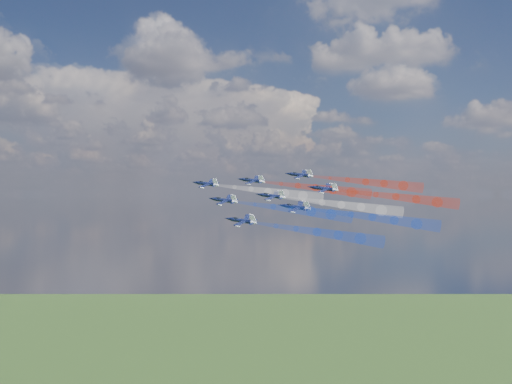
# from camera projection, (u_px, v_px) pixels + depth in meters

# --- Properties ---
(jet_lead) EXTENTS (13.05, 12.11, 6.84)m
(jet_lead) POSITION_uv_depth(u_px,v_px,m) (206.00, 184.00, 189.62)
(jet_lead) COLOR black
(trail_lead) EXTENTS (34.27, 17.72, 8.54)m
(trail_lead) POSITION_uv_depth(u_px,v_px,m) (268.00, 191.00, 179.81)
(trail_lead) COLOR white
(jet_inner_left) EXTENTS (13.05, 12.11, 6.84)m
(jet_inner_left) POSITION_uv_depth(u_px,v_px,m) (224.00, 200.00, 175.72)
(jet_inner_left) COLOR black
(trail_inner_left) EXTENTS (34.27, 17.72, 8.54)m
(trail_inner_left) POSITION_uv_depth(u_px,v_px,m) (292.00, 209.00, 165.91)
(trail_inner_left) COLOR blue
(jet_inner_right) EXTENTS (13.05, 12.11, 6.84)m
(jet_inner_right) POSITION_uv_depth(u_px,v_px,m) (252.00, 180.00, 192.07)
(jet_inner_right) COLOR black
(trail_inner_right) EXTENTS (34.27, 17.72, 8.54)m
(trail_inner_right) POSITION_uv_depth(u_px,v_px,m) (315.00, 188.00, 182.25)
(trail_inner_right) COLOR red
(jet_outer_left) EXTENTS (13.05, 12.11, 6.84)m
(jet_outer_left) POSITION_uv_depth(u_px,v_px,m) (242.00, 221.00, 161.85)
(jet_outer_left) COLOR black
(trail_outer_left) EXTENTS (34.27, 17.72, 8.54)m
(trail_outer_left) POSITION_uv_depth(u_px,v_px,m) (317.00, 232.00, 152.03)
(trail_outer_left) COLOR blue
(jet_center_third) EXTENTS (13.05, 12.11, 6.84)m
(jet_center_third) POSITION_uv_depth(u_px,v_px,m) (272.00, 196.00, 177.73)
(jet_center_third) COLOR black
(trail_center_third) EXTENTS (34.27, 17.72, 8.54)m
(trail_center_third) POSITION_uv_depth(u_px,v_px,m) (341.00, 205.00, 167.91)
(trail_center_third) COLOR white
(jet_outer_right) EXTENTS (13.05, 12.11, 6.84)m
(jet_outer_right) POSITION_uv_depth(u_px,v_px,m) (300.00, 175.00, 192.63)
(jet_outer_right) COLOR black
(trail_outer_right) EXTENTS (34.27, 17.72, 8.54)m
(trail_outer_right) POSITION_uv_depth(u_px,v_px,m) (366.00, 182.00, 182.82)
(trail_outer_right) COLOR red
(jet_rear_left) EXTENTS (13.05, 12.11, 6.84)m
(jet_rear_left) POSITION_uv_depth(u_px,v_px,m) (296.00, 207.00, 165.58)
(jet_rear_left) COLOR black
(trail_rear_left) EXTENTS (34.27, 17.72, 8.54)m
(trail_rear_left) POSITION_uv_depth(u_px,v_px,m) (372.00, 217.00, 155.77)
(trail_rear_left) COLOR blue
(jet_rear_right) EXTENTS (13.05, 12.11, 6.84)m
(jet_rear_right) POSITION_uv_depth(u_px,v_px,m) (324.00, 189.00, 179.48)
(jet_rear_right) COLOR black
(trail_rear_right) EXTENTS (34.27, 17.72, 8.54)m
(trail_rear_right) POSITION_uv_depth(u_px,v_px,m) (396.00, 197.00, 169.67)
(trail_rear_right) COLOR red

